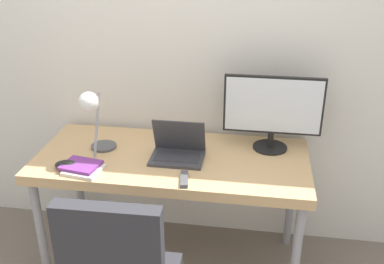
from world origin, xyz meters
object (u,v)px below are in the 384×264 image
object	(u,v)px
desk_lamp	(93,112)
game_controller	(68,165)
laptop	(178,150)
monitor	(273,110)
book_stack	(82,168)

from	to	relation	value
desk_lamp	game_controller	world-z (taller)	desk_lamp
laptop	game_controller	size ratio (longest dim) A/B	2.05
monitor	book_stack	size ratio (longest dim) A/B	2.40
monitor	desk_lamp	world-z (taller)	monitor
monitor	book_stack	bearing A→B (deg)	-156.73
desk_lamp	book_stack	bearing A→B (deg)	-97.42
monitor	book_stack	xyz separation A→B (m)	(-1.02, -0.44, -0.23)
desk_lamp	game_controller	distance (m)	0.32
laptop	desk_lamp	distance (m)	0.53
monitor	laptop	bearing A→B (deg)	-158.31
desk_lamp	book_stack	world-z (taller)	desk_lamp
laptop	monitor	distance (m)	0.60
desk_lamp	game_controller	bearing A→B (deg)	-126.06
laptop	desk_lamp	bearing A→B (deg)	-172.56
book_stack	game_controller	xyz separation A→B (m)	(-0.09, 0.01, 0.00)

